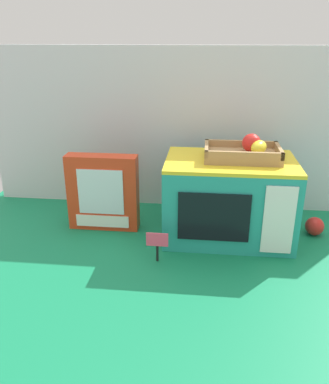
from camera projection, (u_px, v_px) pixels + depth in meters
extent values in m
plane|color=#147A4C|center=(180.00, 232.00, 1.45)|extent=(1.70, 1.70, 0.00)
cube|color=silver|center=(186.00, 130.00, 1.57)|extent=(1.61, 0.03, 0.64)
cube|color=teal|center=(228.00, 200.00, 1.38)|extent=(0.44, 0.29, 0.27)
cube|color=yellow|center=(231.00, 161.00, 1.33)|extent=(0.44, 0.29, 0.01)
cube|color=black|center=(214.00, 218.00, 1.25)|extent=(0.23, 0.01, 0.16)
cube|color=white|center=(279.00, 221.00, 1.23)|extent=(0.10, 0.01, 0.23)
cube|color=#A37F51|center=(242.00, 156.00, 1.33)|extent=(0.25, 0.16, 0.02)
cube|color=#A37F51|center=(244.00, 156.00, 1.25)|extent=(0.25, 0.01, 0.02)
cube|color=#A37F51|center=(241.00, 144.00, 1.38)|extent=(0.25, 0.01, 0.02)
cube|color=#A37F51|center=(207.00, 148.00, 1.33)|extent=(0.01, 0.16, 0.02)
cube|color=#A37F51|center=(279.00, 150.00, 1.31)|extent=(0.01, 0.16, 0.02)
sphere|color=red|center=(251.00, 143.00, 1.32)|extent=(0.06, 0.06, 0.06)
ellipsoid|color=yellow|center=(259.00, 148.00, 1.29)|extent=(0.08, 0.09, 0.05)
cube|color=red|center=(103.00, 192.00, 1.44)|extent=(0.26, 0.06, 0.28)
cube|color=silver|center=(101.00, 192.00, 1.40)|extent=(0.16, 0.00, 0.17)
cube|color=white|center=(102.00, 221.00, 1.44)|extent=(0.20, 0.00, 0.04)
cylinder|color=black|center=(157.00, 253.00, 1.25)|extent=(0.01, 0.01, 0.06)
cube|color=#F44C6B|center=(157.00, 240.00, 1.23)|extent=(0.07, 0.00, 0.05)
sphere|color=red|center=(315.00, 226.00, 1.42)|extent=(0.07, 0.07, 0.07)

